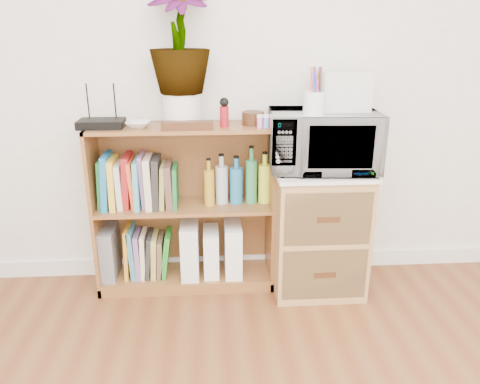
{
  "coord_description": "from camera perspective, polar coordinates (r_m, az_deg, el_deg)",
  "views": [
    {
      "loc": [
        -0.2,
        -0.39,
        1.44
      ],
      "look_at": [
        -0.05,
        1.95,
        0.62
      ],
      "focal_mm": 35.0,
      "sensor_mm": 36.0,
      "label": 1
    }
  ],
  "objects": [
    {
      "name": "skirting_board",
      "position": [
        2.98,
        0.52,
        -8.53
      ],
      "size": [
        4.0,
        0.02,
        0.1
      ],
      "primitive_type": "cube",
      "color": "white",
      "rests_on": "ground"
    },
    {
      "name": "bookshelf",
      "position": [
        2.67,
        -6.73,
        -2.02
      ],
      "size": [
        1.0,
        0.3,
        0.95
      ],
      "primitive_type": "cube",
      "color": "brown",
      "rests_on": "ground"
    },
    {
      "name": "wicker_unit",
      "position": [
        2.72,
        9.36,
        -4.65
      ],
      "size": [
        0.5,
        0.45,
        0.7
      ],
      "primitive_type": "cube",
      "color": "#9E7542",
      "rests_on": "ground"
    },
    {
      "name": "microwave",
      "position": [
        2.54,
        10.05,
        6.18
      ],
      "size": [
        0.59,
        0.42,
        0.31
      ],
      "primitive_type": "imported",
      "rotation": [
        0.0,
        0.0,
        -0.06
      ],
      "color": "white",
      "rests_on": "wicker_unit"
    },
    {
      "name": "pen_cup",
      "position": [
        2.38,
        8.98,
        10.63
      ],
      "size": [
        0.1,
        0.1,
        0.12
      ],
      "primitive_type": "cylinder",
      "color": "white",
      "rests_on": "microwave"
    },
    {
      "name": "small_appliance",
      "position": [
        2.57,
        12.45,
        11.99
      ],
      "size": [
        0.25,
        0.21,
        0.2
      ],
      "primitive_type": "cube",
      "color": "silver",
      "rests_on": "microwave"
    },
    {
      "name": "router",
      "position": [
        2.57,
        -16.55,
        8.0
      ],
      "size": [
        0.23,
        0.16,
        0.04
      ],
      "primitive_type": "cube",
      "color": "black",
      "rests_on": "bookshelf"
    },
    {
      "name": "white_bowl",
      "position": [
        2.53,
        -12.33,
        8.05
      ],
      "size": [
        0.13,
        0.13,
        0.03
      ],
      "primitive_type": "imported",
      "color": "silver",
      "rests_on": "bookshelf"
    },
    {
      "name": "plant_pot",
      "position": [
        2.55,
        -7.08,
        9.96
      ],
      "size": [
        0.2,
        0.2,
        0.17
      ],
      "primitive_type": "cylinder",
      "color": "white",
      "rests_on": "bookshelf"
    },
    {
      "name": "potted_plant",
      "position": [
        2.51,
        -7.43,
        18.16
      ],
      "size": [
        0.31,
        0.31,
        0.56
      ],
      "primitive_type": "imported",
      "color": "#306F2C",
      "rests_on": "plant_pot"
    },
    {
      "name": "trinket_box",
      "position": [
        2.44,
        -6.42,
        8.07
      ],
      "size": [
        0.26,
        0.07,
        0.04
      ],
      "primitive_type": "cube",
      "color": "#34180E",
      "rests_on": "bookshelf"
    },
    {
      "name": "kokeshi_doll",
      "position": [
        2.49,
        -1.93,
        9.17
      ],
      "size": [
        0.05,
        0.05,
        0.11
      ],
      "primitive_type": "cylinder",
      "color": "maroon",
      "rests_on": "bookshelf"
    },
    {
      "name": "wooden_bowl",
      "position": [
        2.55,
        1.59,
        8.99
      ],
      "size": [
        0.12,
        0.12,
        0.07
      ],
      "primitive_type": "cylinder",
      "color": "#33190E",
      "rests_on": "bookshelf"
    },
    {
      "name": "paint_jars",
      "position": [
        2.46,
        3.2,
        8.42
      ],
      "size": [
        0.11,
        0.04,
        0.06
      ],
      "primitive_type": "cube",
      "color": "pink",
      "rests_on": "bookshelf"
    },
    {
      "name": "file_box",
      "position": [
        2.83,
        -15.65,
        -7.02
      ],
      "size": [
        0.09,
        0.24,
        0.3
      ],
      "primitive_type": "cube",
      "color": "slate",
      "rests_on": "bookshelf"
    },
    {
      "name": "magazine_holder_left",
      "position": [
        2.76,
        -6.11,
        -6.85
      ],
      "size": [
        0.1,
        0.25,
        0.32
      ],
      "primitive_type": "cube",
      "color": "white",
      "rests_on": "bookshelf"
    },
    {
      "name": "magazine_holder_mid",
      "position": [
        2.77,
        -3.53,
        -7.22
      ],
      "size": [
        0.09,
        0.22,
        0.27
      ],
      "primitive_type": "cube",
      "color": "white",
      "rests_on": "bookshelf"
    },
    {
      "name": "magazine_holder_right",
      "position": [
        2.76,
        -0.88,
        -6.86
      ],
      "size": [
        0.1,
        0.24,
        0.31
      ],
      "primitive_type": "cube",
      "color": "white",
      "rests_on": "bookshelf"
    },
    {
      "name": "cookbooks",
      "position": [
        2.65,
        -12.34,
        1.13
      ],
      "size": [
        0.43,
        0.2,
        0.31
      ],
      "color": "#1F7737",
      "rests_on": "bookshelf"
    },
    {
      "name": "liquor_bottles",
      "position": [
        2.62,
        -0.15,
        1.5
      ],
      "size": [
        0.38,
        0.07,
        0.32
      ],
      "color": "#B78922",
      "rests_on": "bookshelf"
    },
    {
      "name": "lower_books",
      "position": [
        2.8,
        -11.27,
        -7.31
      ],
      "size": [
        0.27,
        0.19,
        0.3
      ],
      "color": "#C68823",
      "rests_on": "bookshelf"
    }
  ]
}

